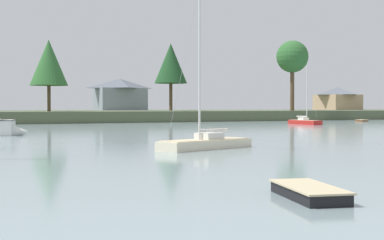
{
  "coord_description": "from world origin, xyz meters",
  "views": [
    {
      "loc": [
        -16.64,
        -5.44,
        2.45
      ],
      "look_at": [
        2.96,
        36.06,
        1.33
      ],
      "focal_mm": 50.27,
      "sensor_mm": 36.0,
      "label": 1
    }
  ],
  "objects_px": {
    "sailboat_red": "(305,123)",
    "dinghy_wood": "(362,121)",
    "dinghy_black": "(309,194)",
    "sailboat_cream": "(206,145)"
  },
  "relations": [
    {
      "from": "sailboat_red",
      "to": "dinghy_wood",
      "type": "bearing_deg",
      "value": 22.62
    },
    {
      "from": "dinghy_wood",
      "to": "dinghy_black",
      "type": "height_order",
      "value": "dinghy_wood"
    },
    {
      "from": "dinghy_wood",
      "to": "dinghy_black",
      "type": "distance_m",
      "value": 79.16
    },
    {
      "from": "sailboat_cream",
      "to": "dinghy_black",
      "type": "relative_size",
      "value": 3.15
    },
    {
      "from": "sailboat_cream",
      "to": "dinghy_wood",
      "type": "height_order",
      "value": "sailboat_cream"
    },
    {
      "from": "dinghy_wood",
      "to": "sailboat_red",
      "type": "height_order",
      "value": "sailboat_red"
    },
    {
      "from": "sailboat_red",
      "to": "sailboat_cream",
      "type": "bearing_deg",
      "value": -134.11
    },
    {
      "from": "dinghy_wood",
      "to": "sailboat_cream",
      "type": "bearing_deg",
      "value": -140.65
    },
    {
      "from": "sailboat_cream",
      "to": "dinghy_wood",
      "type": "bearing_deg",
      "value": 39.35
    },
    {
      "from": "sailboat_red",
      "to": "dinghy_black",
      "type": "bearing_deg",
      "value": -127.04
    }
  ]
}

